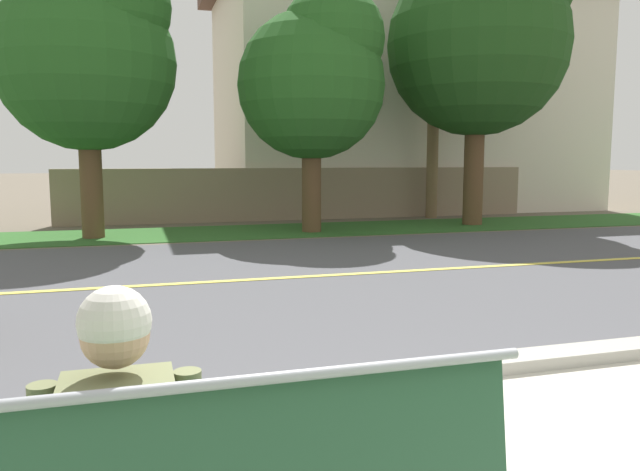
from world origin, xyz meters
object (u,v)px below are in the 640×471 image
Objects in this scene: shade_tree_far_left at (91,48)px; seated_person_olive at (121,452)px; shade_tree_left at (317,74)px; shade_tree_centre at (485,31)px.

seated_person_olive is at bearing -86.78° from shade_tree_far_left.
shade_tree_centre is at bearing 4.40° from shade_tree_left.
shade_tree_left is (3.99, 11.30, 2.81)m from seated_person_olive.
seated_person_olive is at bearing -109.46° from shade_tree_left.
seated_person_olive is 0.23× the size of shade_tree_left.
seated_person_olive is at bearing -125.58° from shade_tree_centre.
shade_tree_far_left is at bearing 177.02° from shade_tree_left.
shade_tree_far_left is (-0.65, 11.54, 3.17)m from seated_person_olive.
seated_person_olive is 14.86m from shade_tree_centre.
shade_tree_far_left is 1.10× the size of shade_tree_left.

